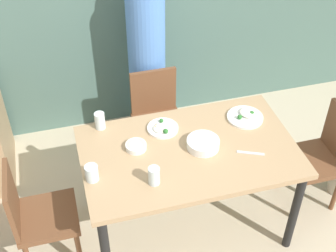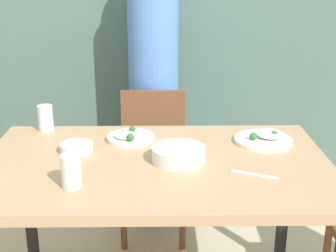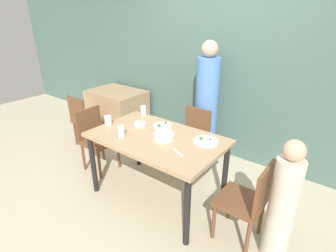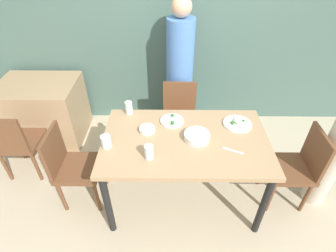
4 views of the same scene
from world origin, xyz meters
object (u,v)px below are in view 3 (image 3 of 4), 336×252
(chair_adult_spot, at_px, (192,137))
(plate_rice_adult, at_px, (207,141))
(bowl_curry, at_px, (164,136))
(glass_water_tall, at_px, (108,120))
(person_adult, at_px, (206,107))
(person_child, at_px, (282,206))
(chair_child_spot, at_px, (248,200))

(chair_adult_spot, distance_m, plate_rice_adult, 0.83)
(bowl_curry, distance_m, glass_water_tall, 0.76)
(person_adult, bearing_deg, person_child, -39.01)
(bowl_curry, bearing_deg, chair_adult_spot, 98.86)
(bowl_curry, bearing_deg, person_child, -0.05)
(chair_child_spot, distance_m, bowl_curry, 1.02)
(person_child, bearing_deg, glass_water_tall, -177.17)
(chair_adult_spot, bearing_deg, bowl_curry, -81.14)
(chair_adult_spot, height_order, bowl_curry, same)
(person_adult, height_order, person_child, person_adult)
(person_child, bearing_deg, person_adult, 140.99)
(plate_rice_adult, bearing_deg, bowl_curry, -152.27)
(bowl_curry, xyz_separation_m, plate_rice_adult, (0.40, 0.21, -0.01))
(person_child, bearing_deg, plate_rice_adult, 166.04)
(chair_child_spot, height_order, bowl_curry, same)
(chair_adult_spot, distance_m, glass_water_tall, 1.14)
(glass_water_tall, bearing_deg, plate_rice_adult, 15.01)
(chair_child_spot, bearing_deg, glass_water_tall, -86.70)
(bowl_curry, bearing_deg, plate_rice_adult, 27.73)
(person_child, distance_m, plate_rice_adult, 0.90)
(person_adult, bearing_deg, chair_adult_spot, -90.00)
(chair_adult_spot, bearing_deg, person_adult, 90.00)
(glass_water_tall, bearing_deg, chair_child_spot, 3.30)
(person_child, bearing_deg, bowl_curry, 179.95)
(plate_rice_adult, relative_size, glass_water_tall, 2.41)
(chair_child_spot, relative_size, bowl_curry, 3.82)
(chair_adult_spot, height_order, plate_rice_adult, chair_adult_spot)
(plate_rice_adult, bearing_deg, person_child, -13.96)
(chair_adult_spot, xyz_separation_m, bowl_curry, (0.12, -0.77, 0.35))
(bowl_curry, xyz_separation_m, glass_water_tall, (-0.75, -0.10, 0.02))
(chair_adult_spot, height_order, chair_child_spot, same)
(chair_child_spot, xyz_separation_m, person_adult, (-1.07, 1.10, 0.33))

